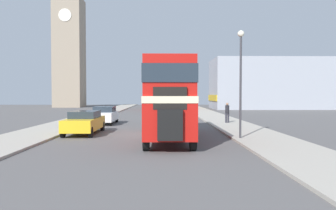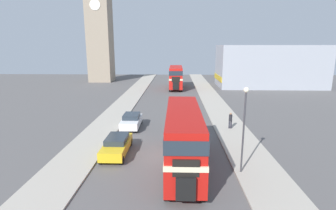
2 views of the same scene
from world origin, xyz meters
name	(u,v)px [view 1 (image 1 of 2)]	position (x,y,z in m)	size (l,w,h in m)	color
ground_plane	(144,134)	(0.00, 0.00, 0.00)	(120.00, 120.00, 0.00)	#565454
sidewalk_right	(251,133)	(6.75, 0.00, 0.06)	(3.50, 120.00, 0.12)	#A8A093
sidewalk_left	(36,133)	(-6.75, 0.00, 0.06)	(3.50, 120.00, 0.12)	#A8A093
double_decker_bus	(168,94)	(1.46, -1.86, 2.51)	(2.39, 10.32, 4.22)	#B2140F
bus_distant	(161,94)	(0.90, 33.50, 2.62)	(2.56, 9.69, 4.44)	red
car_parked_near	(85,122)	(-3.81, 0.30, 0.76)	(1.79, 4.65, 1.45)	gold
car_parked_mid	(104,115)	(-3.78, 7.23, 0.77)	(1.83, 4.14, 1.49)	white
pedestrian_walking	(227,111)	(6.61, 6.97, 1.07)	(0.34, 0.34, 1.69)	#282833
street_lamp	(241,68)	(5.41, -2.74, 3.96)	(0.36, 0.36, 5.86)	#38383D
church_tower	(69,26)	(-17.26, 44.59, 15.96)	(5.60, 5.60, 31.25)	gray
shop_building_block	(273,84)	(20.59, 36.81, 4.34)	(21.39, 9.83, 8.68)	#999EA8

